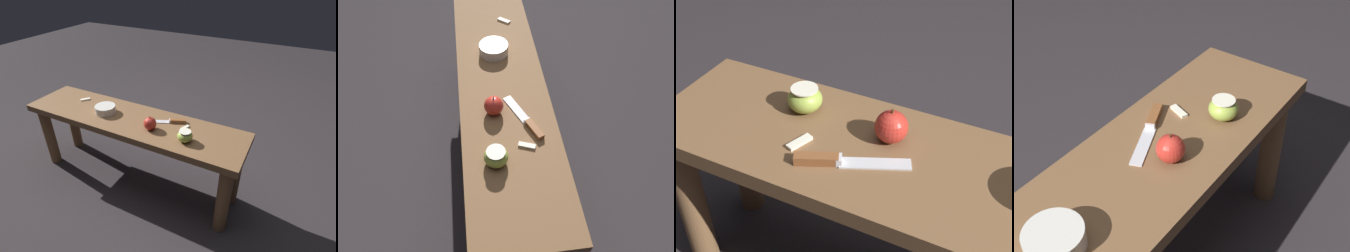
{
  "view_description": "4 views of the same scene",
  "coord_description": "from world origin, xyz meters",
  "views": [
    {
      "loc": [
        -0.82,
        1.09,
        1.28
      ],
      "look_at": [
        -0.26,
        0.01,
        0.51
      ],
      "focal_mm": 28.0,
      "sensor_mm": 36.0,
      "label": 1
    },
    {
      "loc": [
        -0.96,
        0.11,
        1.41
      ],
      "look_at": [
        -0.26,
        0.01,
        0.51
      ],
      "focal_mm": 35.0,
      "sensor_mm": 36.0,
      "label": 2
    },
    {
      "loc": [
        0.09,
        -0.69,
        1.12
      ],
      "look_at": [
        -0.26,
        0.01,
        0.51
      ],
      "focal_mm": 50.0,
      "sensor_mm": 36.0,
      "label": 3
    },
    {
      "loc": [
        0.51,
        0.56,
        1.25
      ],
      "look_at": [
        -0.26,
        0.01,
        0.51
      ],
      "focal_mm": 50.0,
      "sensor_mm": 36.0,
      "label": 4
    }
  ],
  "objects": [
    {
      "name": "ground_plane",
      "position": [
        0.0,
        0.0,
        0.0
      ],
      "size": [
        8.0,
        8.0,
        0.0
      ],
      "primitive_type": "plane",
      "color": "#2D282B"
    },
    {
      "name": "wooden_bench",
      "position": [
        0.0,
        0.0,
        0.39
      ],
      "size": [
        1.39,
        0.35,
        0.48
      ],
      "color": "brown",
      "rests_on": "ground_plane"
    },
    {
      "name": "knife",
      "position": [
        -0.24,
        -0.07,
        0.49
      ],
      "size": [
        0.23,
        0.12,
        0.02
      ],
      "rotation": [
        0.0,
        0.0,
        0.42
      ],
      "color": "silver",
      "rests_on": "wooden_bench"
    },
    {
      "name": "apple_whole",
      "position": [
        -0.17,
        0.05,
        0.52
      ],
      "size": [
        0.07,
        0.07,
        0.08
      ],
      "color": "red",
      "rests_on": "wooden_bench"
    },
    {
      "name": "apple_cut",
      "position": [
        -0.38,
        0.06,
        0.51
      ],
      "size": [
        0.08,
        0.08,
        0.06
      ],
      "color": "#9EB747",
      "rests_on": "wooden_bench"
    },
    {
      "name": "apple_slice_near_knife",
      "position": [
        0.41,
        -0.06,
        0.49
      ],
      "size": [
        0.06,
        0.06,
        0.01
      ],
      "color": "white",
      "rests_on": "wooden_bench"
    },
    {
      "name": "apple_slice_center",
      "position": [
        -0.33,
        -0.05,
        0.49
      ],
      "size": [
        0.04,
        0.06,
        0.01
      ],
      "color": "white",
      "rests_on": "wooden_bench"
    },
    {
      "name": "bowl",
      "position": [
        0.17,
        0.01,
        0.51
      ],
      "size": [
        0.12,
        0.12,
        0.05
      ],
      "color": "silver",
      "rests_on": "wooden_bench"
    }
  ]
}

